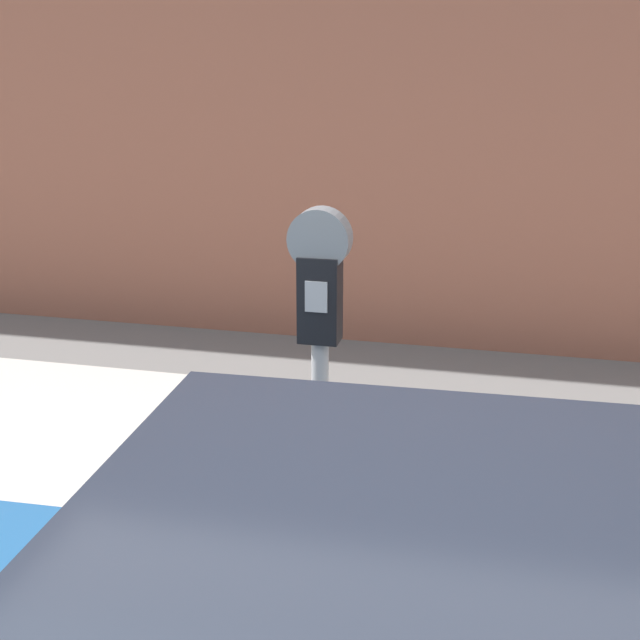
% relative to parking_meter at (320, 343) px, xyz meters
% --- Properties ---
extents(sidewalk, '(24.00, 2.80, 0.11)m').
position_rel_parking_meter_xyz_m(sidewalk, '(0.23, 0.90, -1.18)').
color(sidewalk, '#BCB7AD').
rests_on(sidewalk, ground_plane).
extents(parking_meter, '(0.23, 0.12, 1.64)m').
position_rel_parking_meter_xyz_m(parking_meter, '(0.00, 0.00, 0.00)').
color(parking_meter, gray).
rests_on(parking_meter, sidewalk).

